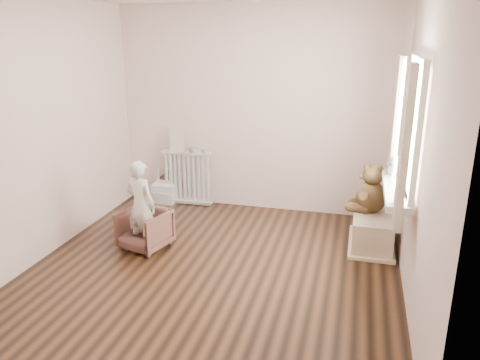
% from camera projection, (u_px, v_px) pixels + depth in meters
% --- Properties ---
extents(floor, '(3.60, 3.60, 0.01)m').
position_uv_depth(floor, '(214.00, 268.00, 4.67)').
color(floor, black).
rests_on(floor, ground).
extents(back_wall, '(3.60, 0.02, 2.60)m').
position_uv_depth(back_wall, '(255.00, 111.00, 5.94)').
color(back_wall, white).
rests_on(back_wall, ground).
extents(front_wall, '(3.60, 0.02, 2.60)m').
position_uv_depth(front_wall, '(113.00, 210.00, 2.62)').
color(front_wall, white).
rests_on(front_wall, ground).
extents(left_wall, '(0.02, 3.60, 2.60)m').
position_uv_depth(left_wall, '(42.00, 131.00, 4.71)').
color(left_wall, white).
rests_on(left_wall, ground).
extents(right_wall, '(0.02, 3.60, 2.60)m').
position_uv_depth(right_wall, '(420.00, 153.00, 3.85)').
color(right_wall, white).
rests_on(right_wall, ground).
extents(window, '(0.03, 0.90, 1.10)m').
position_uv_depth(window, '(414.00, 128.00, 4.09)').
color(window, white).
rests_on(window, right_wall).
extents(window_sill, '(0.22, 1.10, 0.06)m').
position_uv_depth(window_sill, '(396.00, 190.00, 4.29)').
color(window_sill, silver).
rests_on(window_sill, right_wall).
extents(curtain_left, '(0.06, 0.26, 1.30)m').
position_uv_depth(curtain_left, '(404.00, 149.00, 3.61)').
color(curtain_left, beige).
rests_on(curtain_left, right_wall).
extents(curtain_right, '(0.06, 0.26, 1.30)m').
position_uv_depth(curtain_right, '(396.00, 123.00, 4.66)').
color(curtain_right, beige).
rests_on(curtain_right, right_wall).
extents(radiator, '(0.69, 0.13, 0.73)m').
position_uv_depth(radiator, '(187.00, 176.00, 6.32)').
color(radiator, silver).
rests_on(radiator, floor).
extents(paper_doll, '(0.20, 0.02, 0.33)m').
position_uv_depth(paper_doll, '(177.00, 139.00, 6.20)').
color(paper_doll, beige).
rests_on(paper_doll, radiator).
extents(tin_a, '(0.11, 0.11, 0.07)m').
position_uv_depth(tin_a, '(193.00, 150.00, 6.18)').
color(tin_a, '#A59E8C').
rests_on(tin_a, radiator).
extents(tin_b, '(0.10, 0.10, 0.05)m').
position_uv_depth(tin_b, '(206.00, 151.00, 6.14)').
color(tin_b, '#A59E8C').
rests_on(tin_b, radiator).
extents(toy_vanity, '(0.30, 0.22, 0.48)m').
position_uv_depth(toy_vanity, '(164.00, 183.00, 6.41)').
color(toy_vanity, silver).
rests_on(toy_vanity, floor).
extents(armchair, '(0.57, 0.58, 0.44)m').
position_uv_depth(armchair, '(145.00, 229.00, 5.05)').
color(armchair, brown).
rests_on(armchair, floor).
extents(child, '(0.41, 0.32, 0.98)m').
position_uv_depth(child, '(141.00, 206.00, 4.92)').
color(child, silver).
rests_on(child, armchair).
extents(toy_bench, '(0.42, 0.79, 0.37)m').
position_uv_depth(toy_bench, '(372.00, 228.00, 5.12)').
color(toy_bench, beige).
rests_on(toy_bench, floor).
extents(teddy_bear, '(0.48, 0.40, 0.52)m').
position_uv_depth(teddy_bear, '(372.00, 185.00, 5.05)').
color(teddy_bear, '#342311').
rests_on(teddy_bear, toy_bench).
extents(plush_cat, '(0.23, 0.29, 0.22)m').
position_uv_depth(plush_cat, '(394.00, 165.00, 4.62)').
color(plush_cat, slate).
rests_on(plush_cat, window_sill).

